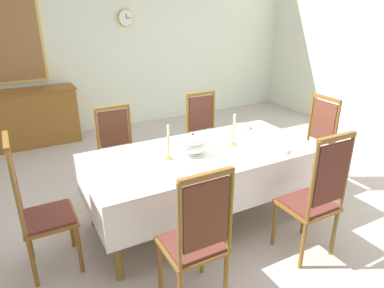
# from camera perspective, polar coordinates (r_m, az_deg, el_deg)

# --- Properties ---
(ground) EXTENTS (7.56, 6.27, 0.04)m
(ground) POSITION_cam_1_polar(r_m,az_deg,el_deg) (4.00, -0.44, -10.47)
(ground) COLOR #B6AFAA
(back_wall) EXTENTS (7.56, 0.08, 3.44)m
(back_wall) POSITION_cam_1_polar(r_m,az_deg,el_deg) (6.37, -14.65, 17.70)
(back_wall) COLOR silver
(back_wall) RESTS_ON ground
(dining_table) EXTENTS (2.26, 1.05, 0.78)m
(dining_table) POSITION_cam_1_polar(r_m,az_deg,el_deg) (3.44, 1.74, -2.49)
(dining_table) COLOR brown
(dining_table) RESTS_ON ground
(tablecloth) EXTENTS (2.28, 1.07, 0.42)m
(tablecloth) POSITION_cam_1_polar(r_m,az_deg,el_deg) (3.45, 1.74, -3.01)
(tablecloth) COLOR white
(tablecloth) RESTS_ON dining_table
(chair_south_a) EXTENTS (0.44, 0.42, 1.16)m
(chair_south_a) POSITION_cam_1_polar(r_m,az_deg,el_deg) (2.55, 0.79, -15.22)
(chair_south_a) COLOR brown
(chair_south_a) RESTS_ON ground
(chair_north_a) EXTENTS (0.44, 0.42, 1.07)m
(chair_north_a) POSITION_cam_1_polar(r_m,az_deg,el_deg) (4.08, -12.00, -1.15)
(chair_north_a) COLOR brown
(chair_north_a) RESTS_ON ground
(chair_south_b) EXTENTS (0.44, 0.42, 1.21)m
(chair_south_b) POSITION_cam_1_polar(r_m,az_deg,el_deg) (3.18, 19.64, -8.13)
(chair_south_b) COLOR brown
(chair_south_b) RESTS_ON ground
(chair_north_b) EXTENTS (0.44, 0.42, 1.09)m
(chair_north_b) POSITION_cam_1_polar(r_m,az_deg,el_deg) (4.50, 2.21, 1.70)
(chair_north_b) COLOR brown
(chair_north_b) RESTS_ON ground
(chair_head_west) EXTENTS (0.42, 0.44, 1.23)m
(chair_head_west) POSITION_cam_1_polar(r_m,az_deg,el_deg) (3.10, -24.20, -9.49)
(chair_head_west) COLOR brown
(chair_head_west) RESTS_ON ground
(chair_head_east) EXTENTS (0.42, 0.44, 1.14)m
(chair_head_east) POSITION_cam_1_polar(r_m,az_deg,el_deg) (4.40, 19.35, 0.15)
(chair_head_east) COLOR brown
(chair_head_east) RESTS_ON ground
(soup_tureen) EXTENTS (0.27, 0.27, 0.22)m
(soup_tureen) POSITION_cam_1_polar(r_m,az_deg,el_deg) (3.31, 0.11, 0.01)
(soup_tureen) COLOR white
(soup_tureen) RESTS_ON tablecloth
(candlestick_west) EXTENTS (0.07, 0.07, 0.34)m
(candlestick_west) POSITION_cam_1_polar(r_m,az_deg,el_deg) (3.20, -3.89, -0.30)
(candlestick_west) COLOR gold
(candlestick_west) RESTS_ON tablecloth
(candlestick_east) EXTENTS (0.07, 0.07, 0.34)m
(candlestick_east) POSITION_cam_1_polar(r_m,az_deg,el_deg) (3.54, 6.92, 1.82)
(candlestick_east) COLOR gold
(candlestick_east) RESTS_ON tablecloth
(bowl_near_left) EXTENTS (0.19, 0.19, 0.04)m
(bowl_near_left) POSITION_cam_1_polar(r_m,az_deg,el_deg) (4.07, 8.15, 2.86)
(bowl_near_left) COLOR white
(bowl_near_left) RESTS_ON tablecloth
(bowl_near_right) EXTENTS (0.16, 0.16, 0.03)m
(bowl_near_right) POSITION_cam_1_polar(r_m,az_deg,el_deg) (3.49, 14.30, -1.05)
(bowl_near_right) COLOR white
(bowl_near_right) RESTS_ON tablecloth
(spoon_primary) EXTENTS (0.06, 0.17, 0.01)m
(spoon_primary) POSITION_cam_1_polar(r_m,az_deg,el_deg) (4.17, 9.40, 2.98)
(spoon_primary) COLOR gold
(spoon_primary) RESTS_ON tablecloth
(spoon_secondary) EXTENTS (0.05, 0.18, 0.01)m
(spoon_secondary) POSITION_cam_1_polar(r_m,az_deg,el_deg) (3.59, 15.41, -0.74)
(spoon_secondary) COLOR gold
(spoon_secondary) RESTS_ON tablecloth
(sideboard) EXTENTS (1.44, 0.48, 0.90)m
(sideboard) POSITION_cam_1_polar(r_m,az_deg,el_deg) (6.08, -25.01, 3.94)
(sideboard) COLOR brown
(sideboard) RESTS_ON ground
(mounted_clock) EXTENTS (0.28, 0.06, 0.28)m
(mounted_clock) POSITION_cam_1_polar(r_m,az_deg,el_deg) (6.41, -10.84, 19.76)
(mounted_clock) COLOR #D1B251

